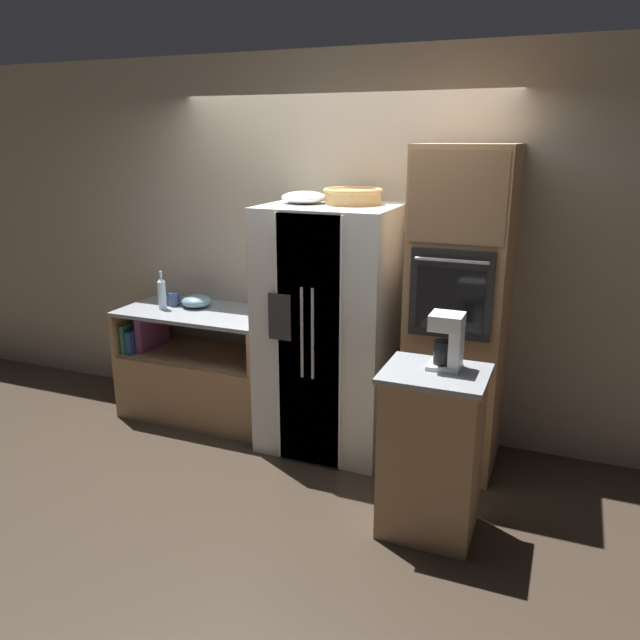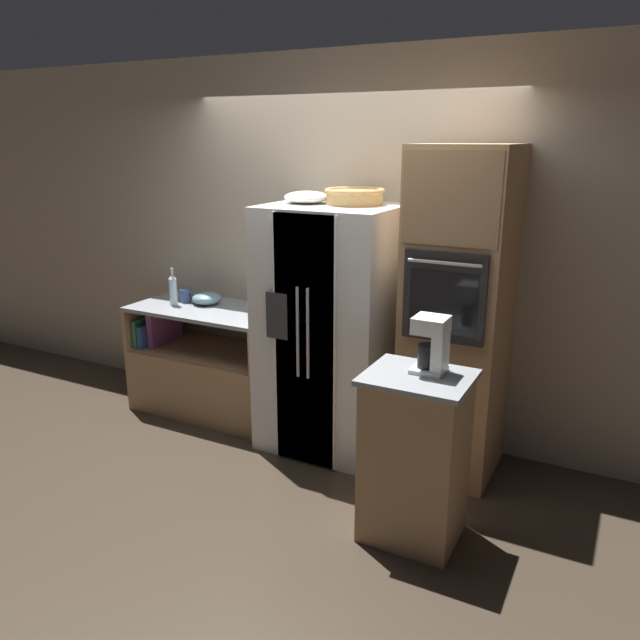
{
  "view_description": "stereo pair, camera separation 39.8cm",
  "coord_description": "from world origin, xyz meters",
  "px_view_note": "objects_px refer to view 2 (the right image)",
  "views": [
    {
      "loc": [
        1.62,
        -3.95,
        2.2
      ],
      "look_at": [
        0.04,
        -0.08,
        0.97
      ],
      "focal_mm": 35.0,
      "sensor_mm": 36.0,
      "label": 1
    },
    {
      "loc": [
        1.98,
        -3.79,
        2.2
      ],
      "look_at": [
        0.04,
        -0.08,
        0.97
      ],
      "focal_mm": 35.0,
      "sensor_mm": 36.0,
      "label": 2
    }
  ],
  "objects_px": {
    "wicker_basket": "(355,196)",
    "bottle_tall": "(173,289)",
    "wall_oven": "(458,315)",
    "refrigerator": "(331,329)",
    "mug": "(186,296)",
    "coffee_maker": "(434,343)",
    "fruit_bowl": "(307,197)",
    "mixing_bowl": "(207,298)"
  },
  "relations": [
    {
      "from": "wicker_basket",
      "to": "bottle_tall",
      "type": "bearing_deg",
      "value": -175.71
    },
    {
      "from": "wall_oven",
      "to": "refrigerator",
      "type": "bearing_deg",
      "value": -175.92
    },
    {
      "from": "mug",
      "to": "coffee_maker",
      "type": "bearing_deg",
      "value": -19.78
    },
    {
      "from": "refrigerator",
      "to": "fruit_bowl",
      "type": "height_order",
      "value": "fruit_bowl"
    },
    {
      "from": "wall_oven",
      "to": "fruit_bowl",
      "type": "height_order",
      "value": "wall_oven"
    },
    {
      "from": "fruit_bowl",
      "to": "coffee_maker",
      "type": "height_order",
      "value": "fruit_bowl"
    },
    {
      "from": "mug",
      "to": "mixing_bowl",
      "type": "bearing_deg",
      "value": 6.17
    },
    {
      "from": "bottle_tall",
      "to": "mixing_bowl",
      "type": "relative_size",
      "value": 1.3
    },
    {
      "from": "mug",
      "to": "wicker_basket",
      "type": "bearing_deg",
      "value": -0.53
    },
    {
      "from": "refrigerator",
      "to": "fruit_bowl",
      "type": "bearing_deg",
      "value": 171.05
    },
    {
      "from": "wicker_basket",
      "to": "mug",
      "type": "height_order",
      "value": "wicker_basket"
    },
    {
      "from": "bottle_tall",
      "to": "mug",
      "type": "xyz_separation_m",
      "value": [
        0.02,
        0.13,
        -0.08
      ]
    },
    {
      "from": "fruit_bowl",
      "to": "bottle_tall",
      "type": "height_order",
      "value": "fruit_bowl"
    },
    {
      "from": "fruit_bowl",
      "to": "mug",
      "type": "distance_m",
      "value": 1.47
    },
    {
      "from": "coffee_maker",
      "to": "wall_oven",
      "type": "bearing_deg",
      "value": 96.33
    },
    {
      "from": "refrigerator",
      "to": "mug",
      "type": "relative_size",
      "value": 13.02
    },
    {
      "from": "wicker_basket",
      "to": "coffee_maker",
      "type": "distance_m",
      "value": 1.37
    },
    {
      "from": "wall_oven",
      "to": "mixing_bowl",
      "type": "height_order",
      "value": "wall_oven"
    },
    {
      "from": "wicker_basket",
      "to": "fruit_bowl",
      "type": "bearing_deg",
      "value": -168.04
    },
    {
      "from": "wicker_basket",
      "to": "mixing_bowl",
      "type": "xyz_separation_m",
      "value": [
        -1.33,
        0.04,
        -0.88
      ]
    },
    {
      "from": "refrigerator",
      "to": "wall_oven",
      "type": "relative_size",
      "value": 0.81
    },
    {
      "from": "bottle_tall",
      "to": "mixing_bowl",
      "type": "xyz_separation_m",
      "value": [
        0.22,
        0.15,
        -0.08
      ]
    },
    {
      "from": "wicker_basket",
      "to": "mug",
      "type": "bearing_deg",
      "value": 179.47
    },
    {
      "from": "mixing_bowl",
      "to": "coffee_maker",
      "type": "height_order",
      "value": "coffee_maker"
    },
    {
      "from": "bottle_tall",
      "to": "wicker_basket",
      "type": "bearing_deg",
      "value": 4.29
    },
    {
      "from": "wicker_basket",
      "to": "refrigerator",
      "type": "bearing_deg",
      "value": -139.49
    },
    {
      "from": "fruit_bowl",
      "to": "bottle_tall",
      "type": "bearing_deg",
      "value": -177.85
    },
    {
      "from": "mug",
      "to": "mixing_bowl",
      "type": "relative_size",
      "value": 0.57
    },
    {
      "from": "refrigerator",
      "to": "wall_oven",
      "type": "height_order",
      "value": "wall_oven"
    },
    {
      "from": "wicker_basket",
      "to": "fruit_bowl",
      "type": "xyz_separation_m",
      "value": [
        -0.33,
        -0.07,
        -0.02
      ]
    },
    {
      "from": "bottle_tall",
      "to": "mixing_bowl",
      "type": "bearing_deg",
      "value": 34.75
    },
    {
      "from": "refrigerator",
      "to": "bottle_tall",
      "type": "bearing_deg",
      "value": -179.51
    },
    {
      "from": "wicker_basket",
      "to": "coffee_maker",
      "type": "height_order",
      "value": "wicker_basket"
    },
    {
      "from": "wall_oven",
      "to": "coffee_maker",
      "type": "relative_size",
      "value": 6.98
    },
    {
      "from": "mixing_bowl",
      "to": "coffee_maker",
      "type": "distance_m",
      "value": 2.36
    },
    {
      "from": "mug",
      "to": "bottle_tall",
      "type": "bearing_deg",
      "value": -98.87
    },
    {
      "from": "coffee_maker",
      "to": "mixing_bowl",
      "type": "bearing_deg",
      "value": 158.1
    },
    {
      "from": "bottle_tall",
      "to": "fruit_bowl",
      "type": "bearing_deg",
      "value": 2.15
    },
    {
      "from": "bottle_tall",
      "to": "mug",
      "type": "distance_m",
      "value": 0.15
    },
    {
      "from": "bottle_tall",
      "to": "mug",
      "type": "height_order",
      "value": "bottle_tall"
    },
    {
      "from": "wicker_basket",
      "to": "bottle_tall",
      "type": "relative_size",
      "value": 1.33
    },
    {
      "from": "wicker_basket",
      "to": "fruit_bowl",
      "type": "distance_m",
      "value": 0.34
    }
  ]
}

